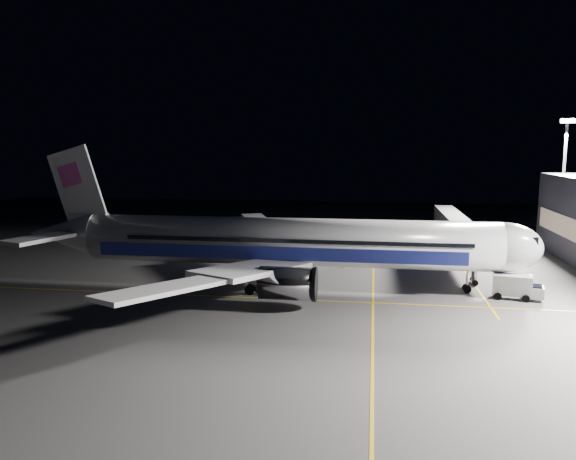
{
  "coord_description": "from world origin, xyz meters",
  "views": [
    {
      "loc": [
        9.76,
        -64.21,
        16.64
      ],
      "look_at": [
        -0.7,
        4.42,
        6.0
      ],
      "focal_mm": 35.0,
      "sensor_mm": 36.0,
      "label": 1
    }
  ],
  "objects_px": {
    "floodlight_mast_north": "(564,171)",
    "safety_cone_b": "(344,265)",
    "jet_bridge": "(459,229)",
    "baggage_tug": "(230,247)",
    "safety_cone_c": "(279,270)",
    "service_truck": "(517,286)",
    "airliner": "(279,243)",
    "safety_cone_a": "(298,267)"
  },
  "relations": [
    {
      "from": "floodlight_mast_north",
      "to": "safety_cone_b",
      "type": "xyz_separation_m",
      "value": [
        -34.0,
        -21.02,
        -12.04
      ]
    },
    {
      "from": "jet_bridge",
      "to": "baggage_tug",
      "type": "height_order",
      "value": "jet_bridge"
    },
    {
      "from": "floodlight_mast_north",
      "to": "safety_cone_c",
      "type": "height_order",
      "value": "floodlight_mast_north"
    },
    {
      "from": "jet_bridge",
      "to": "floodlight_mast_north",
      "type": "relative_size",
      "value": 1.66
    },
    {
      "from": "safety_cone_b",
      "to": "safety_cone_c",
      "type": "relative_size",
      "value": 1.28
    },
    {
      "from": "baggage_tug",
      "to": "safety_cone_b",
      "type": "distance_m",
      "value": 19.93
    },
    {
      "from": "service_truck",
      "to": "baggage_tug",
      "type": "distance_m",
      "value": 43.16
    },
    {
      "from": "safety_cone_b",
      "to": "baggage_tug",
      "type": "bearing_deg",
      "value": 155.18
    },
    {
      "from": "airliner",
      "to": "floodlight_mast_north",
      "type": "relative_size",
      "value": 2.97
    },
    {
      "from": "safety_cone_b",
      "to": "safety_cone_c",
      "type": "bearing_deg",
      "value": -152.36
    },
    {
      "from": "airliner",
      "to": "safety_cone_c",
      "type": "bearing_deg",
      "value": 99.89
    },
    {
      "from": "airliner",
      "to": "baggage_tug",
      "type": "bearing_deg",
      "value": 119.67
    },
    {
      "from": "service_truck",
      "to": "baggage_tug",
      "type": "relative_size",
      "value": 2.27
    },
    {
      "from": "jet_bridge",
      "to": "service_truck",
      "type": "bearing_deg",
      "value": -80.49
    },
    {
      "from": "airliner",
      "to": "safety_cone_a",
      "type": "distance_m",
      "value": 10.18
    },
    {
      "from": "airliner",
      "to": "baggage_tug",
      "type": "height_order",
      "value": "airliner"
    },
    {
      "from": "baggage_tug",
      "to": "safety_cone_c",
      "type": "distance_m",
      "value": 16.06
    },
    {
      "from": "safety_cone_a",
      "to": "safety_cone_b",
      "type": "xyz_separation_m",
      "value": [
        5.96,
        2.09,
        0.03
      ]
    },
    {
      "from": "jet_bridge",
      "to": "safety_cone_a",
      "type": "distance_m",
      "value": 24.18
    },
    {
      "from": "service_truck",
      "to": "safety_cone_a",
      "type": "height_order",
      "value": "service_truck"
    },
    {
      "from": "floodlight_mast_north",
      "to": "safety_cone_c",
      "type": "xyz_separation_m",
      "value": [
        -42.24,
        -25.34,
        -12.11
      ]
    },
    {
      "from": "airliner",
      "to": "floodlight_mast_north",
      "type": "distance_m",
      "value": 52.56
    },
    {
      "from": "airliner",
      "to": "service_truck",
      "type": "distance_m",
      "value": 26.8
    },
    {
      "from": "jet_bridge",
      "to": "safety_cone_b",
      "type": "relative_size",
      "value": 51.82
    },
    {
      "from": "safety_cone_a",
      "to": "safety_cone_b",
      "type": "relative_size",
      "value": 0.91
    },
    {
      "from": "safety_cone_a",
      "to": "floodlight_mast_north",
      "type": "bearing_deg",
      "value": 30.05
    },
    {
      "from": "jet_bridge",
      "to": "safety_cone_a",
      "type": "bearing_deg",
      "value": -157.3
    },
    {
      "from": "safety_cone_a",
      "to": "safety_cone_b",
      "type": "distance_m",
      "value": 6.31
    },
    {
      "from": "airliner",
      "to": "safety_cone_c",
      "type": "relative_size",
      "value": 118.68
    },
    {
      "from": "floodlight_mast_north",
      "to": "safety_cone_b",
      "type": "bearing_deg",
      "value": -148.27
    },
    {
      "from": "jet_bridge",
      "to": "safety_cone_c",
      "type": "bearing_deg",
      "value": -154.79
    },
    {
      "from": "airliner",
      "to": "jet_bridge",
      "type": "bearing_deg",
      "value": 38.04
    },
    {
      "from": "jet_bridge",
      "to": "safety_cone_b",
      "type": "bearing_deg",
      "value": -156.09
    },
    {
      "from": "floodlight_mast_north",
      "to": "safety_cone_a",
      "type": "bearing_deg",
      "value": -149.95
    },
    {
      "from": "jet_bridge",
      "to": "service_truck",
      "type": "distance_m",
      "value": 20.68
    },
    {
      "from": "jet_bridge",
      "to": "safety_cone_b",
      "type": "distance_m",
      "value": 18.01
    },
    {
      "from": "airliner",
      "to": "safety_cone_c",
      "type": "xyz_separation_m",
      "value": [
        -1.16,
        6.65,
        -4.9
      ]
    },
    {
      "from": "airliner",
      "to": "safety_cone_a",
      "type": "bearing_deg",
      "value": 82.82
    },
    {
      "from": "baggage_tug",
      "to": "safety_cone_b",
      "type": "relative_size",
      "value": 3.64
    },
    {
      "from": "airliner",
      "to": "safety_cone_b",
      "type": "height_order",
      "value": "airliner"
    },
    {
      "from": "floodlight_mast_north",
      "to": "airliner",
      "type": "bearing_deg",
      "value": -142.09
    },
    {
      "from": "airliner",
      "to": "safety_cone_b",
      "type": "distance_m",
      "value": 13.91
    }
  ]
}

